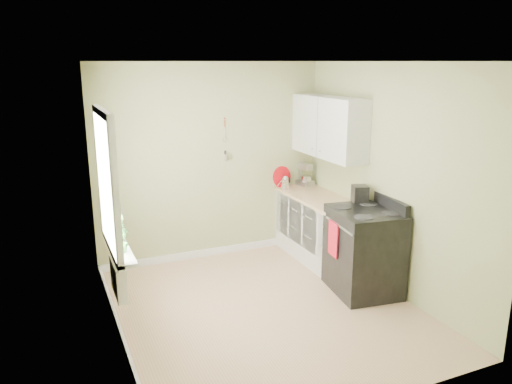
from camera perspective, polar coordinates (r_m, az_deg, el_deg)
name	(u,v)px	position (r m, az deg, el deg)	size (l,w,h in m)	color
floor	(265,310)	(5.76, 1.09, -13.35)	(3.20, 3.60, 0.02)	tan
ceiling	(267,60)	(5.08, 1.25, 14.83)	(3.20, 3.60, 0.02)	white
wall_back	(211,162)	(6.90, -5.17, 3.38)	(3.20, 0.02, 2.70)	tan
wall_left	(109,211)	(4.83, -16.45, -2.12)	(0.02, 3.60, 2.70)	tan
wall_right	(390,179)	(6.09, 15.04, 1.41)	(0.02, 3.60, 2.70)	tan
base_cabinets	(321,231)	(6.96, 7.41, -4.40)	(0.60, 1.60, 0.87)	white
countertop	(321,199)	(6.82, 7.47, -0.80)	(0.64, 1.60, 0.04)	#D8B184
upper_cabinets	(328,127)	(6.79, 8.29, 7.37)	(0.35, 1.40, 0.80)	white
window	(106,183)	(5.07, -16.76, 0.98)	(0.06, 1.14, 1.44)	white
window_sill	(119,246)	(5.28, -15.44, -6.02)	(0.18, 1.14, 0.04)	white
radiator	(119,279)	(5.35, -15.43, -9.55)	(0.12, 0.50, 0.35)	white
wall_utensils	(225,146)	(6.90, -3.55, 5.22)	(0.02, 0.14, 0.58)	#D8B184
stove	(364,250)	(6.12, 12.25, -6.55)	(0.83, 0.92, 1.15)	black
stand_mixer	(304,175)	(7.46, 5.45, 2.00)	(0.23, 0.33, 0.37)	#B2B2B7
kettle	(285,182)	(7.20, 3.33, 1.10)	(0.19, 0.11, 0.20)	silver
coffee_maker	(359,199)	(6.28, 11.74, -0.75)	(0.24, 0.25, 0.31)	black
red_tray	(282,177)	(7.27, 2.97, 1.74)	(0.32, 0.32, 0.02)	red
jar	(337,210)	(6.13, 9.26, -2.04)	(0.08, 0.08, 0.08)	beige
plant_a	(122,237)	(5.00, -15.05, -5.00)	(0.17, 0.11, 0.32)	#2F712B
plant_b	(117,228)	(5.30, -15.59, -4.04)	(0.16, 0.13, 0.29)	#2F712B
plant_c	(115,223)	(5.43, -15.82, -3.43)	(0.18, 0.18, 0.32)	#2F712B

